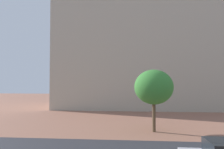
% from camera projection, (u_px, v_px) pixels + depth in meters
% --- Properties ---
extents(landmark_building, '(27.08, 11.03, 36.72)m').
position_uv_depth(landmark_building, '(145.00, 34.00, 34.51)').
color(landmark_building, '#B2A893').
rests_on(landmark_building, ground_plane).
extents(tree_curb_far, '(3.10, 3.10, 4.96)m').
position_uv_depth(tree_curb_far, '(154.00, 87.00, 17.28)').
color(tree_curb_far, brown).
rests_on(tree_curb_far, ground_plane).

